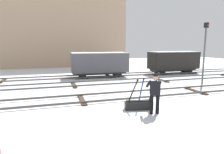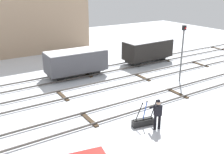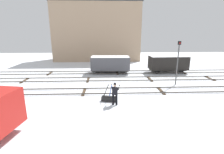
{
  "view_description": "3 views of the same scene",
  "coord_description": "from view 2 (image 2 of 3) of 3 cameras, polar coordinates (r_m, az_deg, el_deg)",
  "views": [
    {
      "loc": [
        -4.87,
        -9.86,
        2.85
      ],
      "look_at": [
        -1.41,
        1.63,
        0.89
      ],
      "focal_mm": 31.42,
      "sensor_mm": 36.0,
      "label": 1
    },
    {
      "loc": [
        -9.47,
        -11.91,
        7.33
      ],
      "look_at": [
        -0.32,
        2.59,
        1.21
      ],
      "focal_mm": 41.91,
      "sensor_mm": 36.0,
      "label": 2
    },
    {
      "loc": [
        -1.6,
        -14.43,
        5.27
      ],
      "look_at": [
        -0.9,
        2.17,
        0.82
      ],
      "focal_mm": 27.1,
      "sensor_mm": 36.0,
      "label": 3
    }
  ],
  "objects": [
    {
      "name": "freight_car_near_switch",
      "position": [
        21.82,
        -7.87,
        3.36
      ],
      "size": [
        5.0,
        2.26,
        2.2
      ],
      "rotation": [
        0.0,
        0.0,
        -0.03
      ],
      "color": "#2D2B28",
      "rests_on": "ground_plane"
    },
    {
      "name": "rail_worker",
      "position": [
        14.03,
        9.91,
        -7.61
      ],
      "size": [
        0.62,
        0.68,
        1.73
      ],
      "rotation": [
        0.0,
        0.0,
        -0.19
      ],
      "color": "black",
      "rests_on": "ground_plane"
    },
    {
      "name": "track_siding_near",
      "position": [
        19.84,
        -1.33,
        -1.72
      ],
      "size": [
        44.0,
        1.94,
        0.18
      ],
      "color": "#4C4742",
      "rests_on": "ground_plane"
    },
    {
      "name": "track_siding_far",
      "position": [
        22.55,
        -5.63,
        0.86
      ],
      "size": [
        44.0,
        1.94,
        0.18
      ],
      "color": "#4C4742",
      "rests_on": "ground_plane"
    },
    {
      "name": "freight_car_back_track",
      "position": [
        25.8,
        7.82,
        5.92
      ],
      "size": [
        5.0,
        2.09,
        2.22
      ],
      "rotation": [
        0.0,
        0.0,
        0.03
      ],
      "color": "#2D2B28",
      "rests_on": "ground_plane"
    },
    {
      "name": "switch_lever_frame",
      "position": [
        14.6,
        6.8,
        -9.55
      ],
      "size": [
        1.46,
        0.59,
        1.44
      ],
      "rotation": [
        0.0,
        0.0,
        -0.19
      ],
      "color": "black",
      "rests_on": "ground_plane"
    },
    {
      "name": "apartment_building",
      "position": [
        31.11,
        -20.97,
        14.64
      ],
      "size": [
        16.05,
        5.31,
        10.57
      ],
      "color": "tan",
      "rests_on": "ground_plane"
    },
    {
      "name": "track_main_line",
      "position": [
        16.84,
        5.66,
        -5.87
      ],
      "size": [
        44.0,
        1.94,
        0.18
      ],
      "color": "#4C4742",
      "rests_on": "ground_plane"
    },
    {
      "name": "ground_plane",
      "position": [
        16.89,
        5.65,
        -6.19
      ],
      "size": [
        60.0,
        60.0,
        0.0
      ],
      "primitive_type": "plane",
      "color": "silver"
    },
    {
      "name": "signal_post",
      "position": [
        20.9,
        15.1,
        6.05
      ],
      "size": [
        0.24,
        0.32,
        4.42
      ],
      "color": "#4C4C4C",
      "rests_on": "ground_plane"
    }
  ]
}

